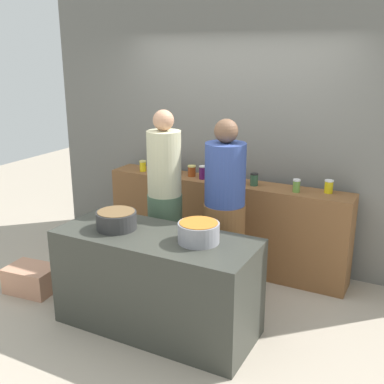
{
  "coord_description": "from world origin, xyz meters",
  "views": [
    {
      "loc": [
        1.93,
        -3.35,
        2.32
      ],
      "look_at": [
        0.0,
        0.35,
        1.05
      ],
      "focal_mm": 44.14,
      "sensor_mm": 36.0,
      "label": 1
    }
  ],
  "objects_px": {
    "preserve_jar_5": "(240,179)",
    "cooking_pot_center": "(199,232)",
    "preserve_jar_0": "(143,166)",
    "cook_in_cap": "(224,220)",
    "preserve_jar_6": "(254,179)",
    "cook_with_tongs": "(165,211)",
    "preserve_jar_1": "(169,166)",
    "preserve_jar_8": "(329,186)",
    "cooking_pot_left": "(116,220)",
    "preserve_jar_4": "(203,172)",
    "bread_crate": "(32,279)",
    "preserve_jar_7": "(296,186)",
    "preserve_jar_3": "(192,171)",
    "preserve_jar_2": "(178,168)"
  },
  "relations": [
    {
      "from": "preserve_jar_5",
      "to": "cooking_pot_center",
      "type": "distance_m",
      "value": 1.35
    },
    {
      "from": "preserve_jar_0",
      "to": "cook_in_cap",
      "type": "bearing_deg",
      "value": -24.26
    },
    {
      "from": "preserve_jar_5",
      "to": "preserve_jar_6",
      "type": "height_order",
      "value": "preserve_jar_6"
    },
    {
      "from": "preserve_jar_0",
      "to": "cook_with_tongs",
      "type": "bearing_deg",
      "value": -45.07
    },
    {
      "from": "preserve_jar_5",
      "to": "preserve_jar_6",
      "type": "distance_m",
      "value": 0.15
    },
    {
      "from": "preserve_jar_1",
      "to": "cooking_pot_center",
      "type": "xyz_separation_m",
      "value": [
        1.1,
        -1.43,
        -0.1
      ]
    },
    {
      "from": "preserve_jar_6",
      "to": "cooking_pot_center",
      "type": "relative_size",
      "value": 0.39
    },
    {
      "from": "preserve_jar_8",
      "to": "cooking_pot_left",
      "type": "bearing_deg",
      "value": -134.03
    },
    {
      "from": "preserve_jar_4",
      "to": "preserve_jar_6",
      "type": "bearing_deg",
      "value": 1.76
    },
    {
      "from": "preserve_jar_4",
      "to": "preserve_jar_6",
      "type": "xyz_separation_m",
      "value": [
        0.58,
        0.02,
        -0.01
      ]
    },
    {
      "from": "preserve_jar_8",
      "to": "bread_crate",
      "type": "relative_size",
      "value": 0.27
    },
    {
      "from": "preserve_jar_8",
      "to": "cook_with_tongs",
      "type": "height_order",
      "value": "cook_with_tongs"
    },
    {
      "from": "cook_with_tongs",
      "to": "preserve_jar_7",
      "type": "bearing_deg",
      "value": 34.26
    },
    {
      "from": "cook_in_cap",
      "to": "cook_with_tongs",
      "type": "bearing_deg",
      "value": -165.32
    },
    {
      "from": "preserve_jar_1",
      "to": "preserve_jar_7",
      "type": "height_order",
      "value": "preserve_jar_1"
    },
    {
      "from": "preserve_jar_1",
      "to": "preserve_jar_7",
      "type": "distance_m",
      "value": 1.51
    },
    {
      "from": "preserve_jar_6",
      "to": "cooking_pot_left",
      "type": "relative_size",
      "value": 0.37
    },
    {
      "from": "cook_in_cap",
      "to": "cooking_pot_left",
      "type": "bearing_deg",
      "value": -129.21
    },
    {
      "from": "preserve_jar_1",
      "to": "preserve_jar_5",
      "type": "height_order",
      "value": "preserve_jar_1"
    },
    {
      "from": "preserve_jar_3",
      "to": "cook_with_tongs",
      "type": "distance_m",
      "value": 0.82
    },
    {
      "from": "preserve_jar_4",
      "to": "preserve_jar_8",
      "type": "height_order",
      "value": "preserve_jar_4"
    },
    {
      "from": "preserve_jar_2",
      "to": "preserve_jar_4",
      "type": "distance_m",
      "value": 0.36
    },
    {
      "from": "preserve_jar_7",
      "to": "cooking_pot_left",
      "type": "bearing_deg",
      "value": -130.09
    },
    {
      "from": "preserve_jar_0",
      "to": "preserve_jar_6",
      "type": "distance_m",
      "value": 1.34
    },
    {
      "from": "preserve_jar_5",
      "to": "cook_with_tongs",
      "type": "height_order",
      "value": "cook_with_tongs"
    },
    {
      "from": "preserve_jar_1",
      "to": "preserve_jar_5",
      "type": "relative_size",
      "value": 1.22
    },
    {
      "from": "cook_with_tongs",
      "to": "cook_in_cap",
      "type": "bearing_deg",
      "value": 14.68
    },
    {
      "from": "preserve_jar_2",
      "to": "cooking_pot_center",
      "type": "relative_size",
      "value": 0.38
    },
    {
      "from": "preserve_jar_8",
      "to": "cooking_pot_center",
      "type": "bearing_deg",
      "value": -115.9
    },
    {
      "from": "preserve_jar_3",
      "to": "preserve_jar_8",
      "type": "xyz_separation_m",
      "value": [
        1.47,
        0.06,
        0.0
      ]
    },
    {
      "from": "cooking_pot_left",
      "to": "bread_crate",
      "type": "bearing_deg",
      "value": -179.38
    },
    {
      "from": "preserve_jar_2",
      "to": "cooking_pot_left",
      "type": "relative_size",
      "value": 0.37
    },
    {
      "from": "preserve_jar_0",
      "to": "preserve_jar_8",
      "type": "relative_size",
      "value": 0.95
    },
    {
      "from": "preserve_jar_7",
      "to": "cooking_pot_center",
      "type": "xyz_separation_m",
      "value": [
        -0.41,
        -1.31,
        -0.1
      ]
    },
    {
      "from": "preserve_jar_0",
      "to": "cook_in_cap",
      "type": "xyz_separation_m",
      "value": [
        1.28,
        -0.58,
        -0.25
      ]
    },
    {
      "from": "preserve_jar_5",
      "to": "preserve_jar_4",
      "type": "bearing_deg",
      "value": -178.44
    },
    {
      "from": "preserve_jar_5",
      "to": "bread_crate",
      "type": "xyz_separation_m",
      "value": [
        -1.63,
        -1.41,
        -0.9
      ]
    },
    {
      "from": "preserve_jar_3",
      "to": "preserve_jar_8",
      "type": "distance_m",
      "value": 1.48
    },
    {
      "from": "preserve_jar_0",
      "to": "preserve_jar_3",
      "type": "relative_size",
      "value": 1.01
    },
    {
      "from": "preserve_jar_2",
      "to": "preserve_jar_3",
      "type": "bearing_deg",
      "value": -10.72
    },
    {
      "from": "preserve_jar_5",
      "to": "cook_in_cap",
      "type": "bearing_deg",
      "value": -81.43
    },
    {
      "from": "cooking_pot_left",
      "to": "bread_crate",
      "type": "distance_m",
      "value": 1.34
    },
    {
      "from": "preserve_jar_7",
      "to": "cooking_pot_center",
      "type": "bearing_deg",
      "value": -107.29
    },
    {
      "from": "preserve_jar_0",
      "to": "preserve_jar_5",
      "type": "xyz_separation_m",
      "value": [
        1.19,
        0.03,
        -0.01
      ]
    },
    {
      "from": "cook_with_tongs",
      "to": "cooking_pot_left",
      "type": "bearing_deg",
      "value": -97.94
    },
    {
      "from": "cook_with_tongs",
      "to": "cook_in_cap",
      "type": "relative_size",
      "value": 1.04
    },
    {
      "from": "preserve_jar_1",
      "to": "preserve_jar_2",
      "type": "xyz_separation_m",
      "value": [
        0.12,
        -0.02,
        -0.0
      ]
    },
    {
      "from": "preserve_jar_4",
      "to": "preserve_jar_5",
      "type": "height_order",
      "value": "preserve_jar_4"
    },
    {
      "from": "preserve_jar_0",
      "to": "preserve_jar_5",
      "type": "relative_size",
      "value": 1.15
    },
    {
      "from": "preserve_jar_6",
      "to": "preserve_jar_3",
      "type": "bearing_deg",
      "value": 177.64
    }
  ]
}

